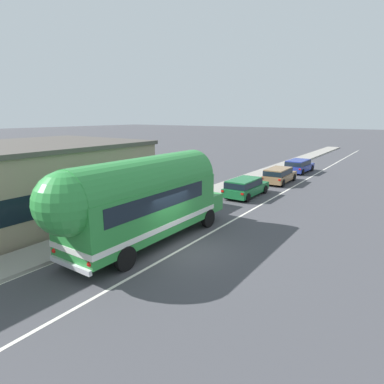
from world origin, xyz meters
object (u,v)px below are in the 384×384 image
painted_bus (140,198)px  car_lead (245,186)px  car_second (279,174)px  car_third (299,165)px

painted_bus → car_lead: 11.57m
painted_bus → car_lead: bearing=90.9°
painted_bus → car_second: painted_bus is taller
painted_bus → car_second: size_ratio=2.30×
painted_bus → car_second: (0.14, 17.75, -1.52)m
painted_bus → car_lead: painted_bus is taller
car_lead → car_second: 6.29m
car_second → car_third: 6.62m
car_lead → car_third: size_ratio=0.97×
car_lead → car_second: (0.33, 6.28, 0.00)m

